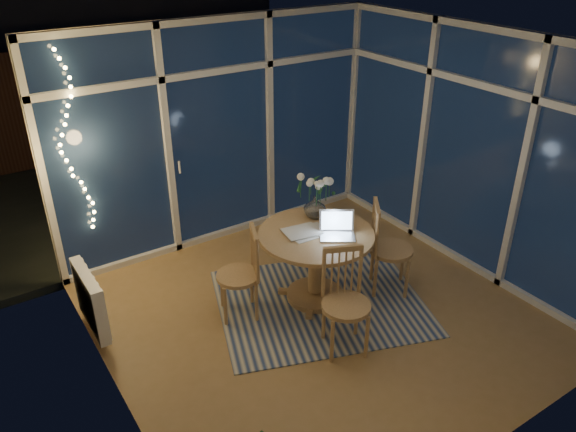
% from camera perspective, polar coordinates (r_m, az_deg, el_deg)
% --- Properties ---
extents(floor, '(4.00, 4.00, 0.00)m').
position_cam_1_polar(floor, '(5.69, 3.11, -9.87)').
color(floor, '#9B7643').
rests_on(floor, ground).
extents(ceiling, '(4.00, 4.00, 0.00)m').
position_cam_1_polar(ceiling, '(4.59, 3.97, 16.78)').
color(ceiling, white).
rests_on(ceiling, wall_back).
extents(wall_back, '(4.00, 0.04, 2.60)m').
position_cam_1_polar(wall_back, '(6.58, -7.06, 8.34)').
color(wall_back, silver).
rests_on(wall_back, floor).
extents(wall_front, '(4.00, 0.04, 2.60)m').
position_cam_1_polar(wall_front, '(3.83, 21.84, -9.07)').
color(wall_front, silver).
rests_on(wall_front, floor).
extents(wall_left, '(0.04, 4.00, 2.60)m').
position_cam_1_polar(wall_left, '(4.25, -18.78, -4.60)').
color(wall_left, silver).
rests_on(wall_left, floor).
extents(wall_right, '(0.04, 4.00, 2.60)m').
position_cam_1_polar(wall_right, '(6.32, 18.30, 6.27)').
color(wall_right, silver).
rests_on(wall_right, floor).
extents(window_wall_back, '(4.00, 0.10, 2.60)m').
position_cam_1_polar(window_wall_back, '(6.55, -6.90, 8.24)').
color(window_wall_back, silver).
rests_on(window_wall_back, floor).
extents(window_wall_right, '(0.10, 4.00, 2.60)m').
position_cam_1_polar(window_wall_right, '(6.29, 18.06, 6.21)').
color(window_wall_right, silver).
rests_on(window_wall_right, floor).
extents(radiator, '(0.10, 0.70, 0.58)m').
position_cam_1_polar(radiator, '(5.49, -19.46, -8.07)').
color(radiator, silver).
rests_on(radiator, wall_left).
extents(fairy_lights, '(0.24, 0.10, 1.85)m').
position_cam_1_polar(fairy_lights, '(5.90, -21.11, 6.63)').
color(fairy_lights, '#FFCC66').
rests_on(fairy_lights, window_wall_back).
extents(garden_patio, '(12.00, 6.00, 0.10)m').
position_cam_1_polar(garden_patio, '(9.82, -12.05, 6.13)').
color(garden_patio, black).
rests_on(garden_patio, ground).
extents(garden_fence, '(11.00, 0.08, 1.80)m').
position_cam_1_polar(garden_fence, '(9.82, -16.49, 11.53)').
color(garden_fence, '#3C2015').
rests_on(garden_fence, ground).
extents(garden_shrubs, '(0.90, 0.90, 0.90)m').
position_cam_1_polar(garden_shrubs, '(7.85, -16.63, 3.96)').
color(garden_shrubs, black).
rests_on(garden_shrubs, ground).
extents(rug, '(2.48, 2.23, 0.01)m').
position_cam_1_polar(rug, '(5.83, 3.30, -8.73)').
color(rug, beige).
rests_on(rug, floor).
extents(dining_table, '(1.45, 1.45, 0.78)m').
position_cam_1_polar(dining_table, '(5.68, 2.81, -5.13)').
color(dining_table, '#9C7A46').
rests_on(dining_table, floor).
extents(chair_left, '(0.57, 0.57, 0.95)m').
position_cam_1_polar(chair_left, '(5.42, -5.12, -5.87)').
color(chair_left, '#9C7A46').
rests_on(chair_left, floor).
extents(chair_right, '(0.66, 0.66, 1.02)m').
position_cam_1_polar(chair_right, '(5.84, 10.46, -3.18)').
color(chair_right, '#9C7A46').
rests_on(chair_right, floor).
extents(chair_front, '(0.61, 0.61, 1.00)m').
position_cam_1_polar(chair_front, '(5.00, 5.94, -8.84)').
color(chair_front, '#9C7A46').
rests_on(chair_front, floor).
extents(laptop, '(0.44, 0.43, 0.25)m').
position_cam_1_polar(laptop, '(5.36, 5.07, -0.98)').
color(laptop, silver).
rests_on(laptop, dining_table).
extents(flower_vase, '(0.26, 0.26, 0.21)m').
position_cam_1_polar(flower_vase, '(5.72, 2.73, 0.84)').
color(flower_vase, silver).
rests_on(flower_vase, dining_table).
extents(bowl, '(0.19, 0.19, 0.04)m').
position_cam_1_polar(bowl, '(5.59, 5.59, -0.93)').
color(bowl, white).
rests_on(bowl, dining_table).
extents(newspapers, '(0.37, 0.30, 0.02)m').
position_cam_1_polar(newspapers, '(5.46, 1.94, -1.67)').
color(newspapers, silver).
rests_on(newspapers, dining_table).
extents(phone, '(0.11, 0.06, 0.01)m').
position_cam_1_polar(phone, '(5.46, 4.36, -1.78)').
color(phone, black).
rests_on(phone, dining_table).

